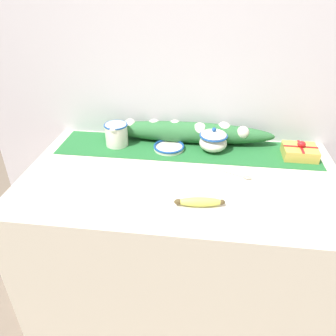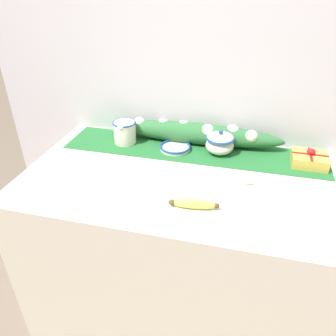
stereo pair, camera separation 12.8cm
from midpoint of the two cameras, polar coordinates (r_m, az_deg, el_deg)
ground_plane at (r=1.95m, az=3.92°, el=-24.19°), size 12.00×12.00×0.00m
countertop at (r=1.61m, az=4.50°, el=-15.05°), size 1.29×0.72×0.89m
back_wall at (r=1.55m, az=8.24°, el=15.64°), size 2.09×0.04×2.40m
table_runner at (r=1.52m, az=6.70°, el=3.06°), size 1.19×0.25×0.00m
cream_pitcher at (r=1.56m, az=-5.20°, el=6.33°), size 0.11×0.13×0.11m
sugar_bowl at (r=1.49m, az=11.46°, el=4.23°), size 0.13×0.13×0.11m
small_dish at (r=1.51m, az=3.69°, el=3.55°), size 0.14×0.14×0.02m
banana at (r=1.15m, az=7.70°, el=-6.34°), size 0.18×0.05×0.03m
spoon at (r=1.33m, az=15.99°, el=-2.36°), size 0.16×0.08×0.01m
gift_box at (r=1.53m, az=25.63°, el=1.32°), size 0.15×0.12×0.08m
poinsettia_garland at (r=1.56m, az=7.21°, el=6.05°), size 0.81×0.11×0.11m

